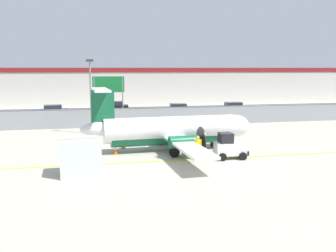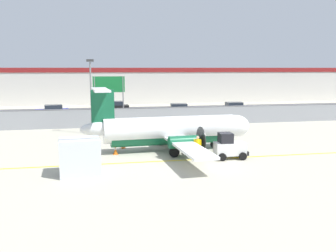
{
  "view_description": "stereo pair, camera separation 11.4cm",
  "coord_description": "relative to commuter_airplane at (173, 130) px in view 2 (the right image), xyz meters",
  "views": [
    {
      "loc": [
        -6.62,
        -22.94,
        6.41
      ],
      "look_at": [
        -0.7,
        6.26,
        1.8
      ],
      "focal_mm": 40.0,
      "sensor_mm": 36.0,
      "label": 1
    },
    {
      "loc": [
        -6.51,
        -22.97,
        6.41
      ],
      "look_at": [
        -0.7,
        6.26,
        1.8
      ],
      "focal_mm": 40.0,
      "sensor_mm": 36.0,
      "label": 2
    }
  ],
  "objects": [
    {
      "name": "perimeter_fence",
      "position": [
        0.47,
        12.73,
        -0.49
      ],
      "size": [
        98.0,
        0.1,
        2.1
      ],
      "color": "gray",
      "rests_on": "ground"
    },
    {
      "name": "traffic_cone_near_right",
      "position": [
        -4.56,
        -0.52,
        -1.29
      ],
      "size": [
        0.36,
        0.36,
        0.64
      ],
      "color": "orange",
      "rests_on": "ground"
    },
    {
      "name": "ground_plane",
      "position": [
        0.47,
        -3.27,
        -1.6
      ],
      "size": [
        140.0,
        140.0,
        0.01
      ],
      "color": "#B2AD99"
    },
    {
      "name": "ground_crew_worker",
      "position": [
        1.05,
        -3.26,
        -0.65
      ],
      "size": [
        0.53,
        0.45,
        1.7
      ],
      "rotation": [
        0.0,
        0.0,
        4.28
      ],
      "color": "#191E4C",
      "rests_on": "ground"
    },
    {
      "name": "baggage_tug",
      "position": [
        3.34,
        -3.48,
        -0.75
      ],
      "size": [
        2.35,
        1.43,
        1.88
      ],
      "rotation": [
        0.0,
        0.0,
        -0.02
      ],
      "color": "silver",
      "rests_on": "ground"
    },
    {
      "name": "parked_car_2",
      "position": [
        5.04,
        20.73,
        -0.71
      ],
      "size": [
        4.37,
        2.37,
        1.58
      ],
      "rotation": [
        0.0,
        0.0,
        3.03
      ],
      "color": "#B28C19",
      "rests_on": "parking_lot_strip"
    },
    {
      "name": "parking_lot_strip",
      "position": [
        0.47,
        24.23,
        -1.54
      ],
      "size": [
        98.0,
        17.0,
        0.12
      ],
      "color": "#38383A",
      "rests_on": "ground"
    },
    {
      "name": "traffic_cone_near_left",
      "position": [
        -5.98,
        0.23,
        -1.29
      ],
      "size": [
        0.36,
        0.36,
        0.64
      ],
      "color": "orange",
      "rests_on": "ground"
    },
    {
      "name": "traffic_cone_far_left",
      "position": [
        -3.82,
        1.53,
        -1.29
      ],
      "size": [
        0.36,
        0.36,
        0.64
      ],
      "color": "orange",
      "rests_on": "ground"
    },
    {
      "name": "parked_car_1",
      "position": [
        -3.17,
        26.1,
        -0.71
      ],
      "size": [
        4.22,
        2.03,
        1.58
      ],
      "rotation": [
        0.0,
        0.0,
        3.13
      ],
      "color": "black",
      "rests_on": "parking_lot_strip"
    },
    {
      "name": "cargo_container",
      "position": [
        -6.98,
        -5.49,
        -0.5
      ],
      "size": [
        2.52,
        2.15,
        2.2
      ],
      "rotation": [
        0.0,
        0.0,
        0.06
      ],
      "color": "silver",
      "rests_on": "ground"
    },
    {
      "name": "commuter_airplane",
      "position": [
        0.0,
        0.0,
        0.0
      ],
      "size": [
        13.63,
        16.06,
        4.92
      ],
      "rotation": [
        0.0,
        0.0,
        0.06
      ],
      "color": "white",
      "rests_on": "ground"
    },
    {
      "name": "highway_sign",
      "position": [
        -4.33,
        14.91,
        2.54
      ],
      "size": [
        3.6,
        0.14,
        5.5
      ],
      "color": "slate",
      "rests_on": "ground"
    },
    {
      "name": "parked_car_0",
      "position": [
        -11.38,
        22.25,
        -0.71
      ],
      "size": [
        4.39,
        2.45,
        1.58
      ],
      "rotation": [
        0.0,
        0.0,
        3.28
      ],
      "color": "navy",
      "rests_on": "parking_lot_strip"
    },
    {
      "name": "apron_light_pole",
      "position": [
        -6.3,
        8.95,
        2.7
      ],
      "size": [
        0.7,
        0.3,
        7.27
      ],
      "color": "slate",
      "rests_on": "ground"
    },
    {
      "name": "parked_car_3",
      "position": [
        13.38,
        21.3,
        -0.71
      ],
      "size": [
        4.24,
        2.09,
        1.58
      ],
      "rotation": [
        0.0,
        0.0,
        -0.03
      ],
      "color": "slate",
      "rests_on": "parking_lot_strip"
    },
    {
      "name": "background_building",
      "position": [
        0.47,
        42.72,
        1.66
      ],
      "size": [
        91.0,
        8.1,
        6.5
      ],
      "color": "beige",
      "rests_on": "ground"
    }
  ]
}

